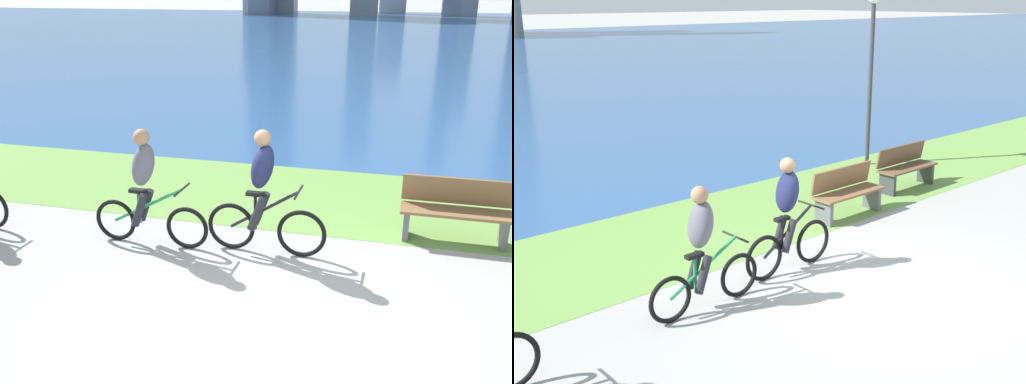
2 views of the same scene
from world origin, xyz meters
The scene contains 7 objects.
ground_plane centered at (0.00, 0.00, 0.00)m, with size 300.00×300.00×0.00m, color #9E9E99.
grass_strip_bayside centered at (0.00, 3.54, 0.00)m, with size 120.00×3.13×0.01m, color #6B9947.
cyclist_lead centered at (-0.52, 1.26, 0.84)m, with size 1.63×0.52×1.70m.
cyclist_trailing centered at (-2.13, 1.10, 0.83)m, with size 1.68×0.52×1.65m.
bench_near_path centered at (4.23, 2.72, 0.45)m, with size 1.50×0.47×0.90m.
bench_far_along_path centered at (1.98, 2.34, 0.45)m, with size 1.50×0.47×0.90m.
lamppost_tall centered at (5.19, 4.52, 2.59)m, with size 0.28×0.28×3.96m.
Camera 2 is at (-6.44, -4.94, 3.81)m, focal length 44.94 mm.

